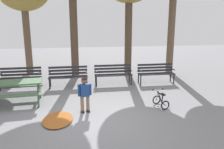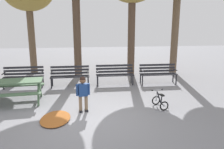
{
  "view_description": "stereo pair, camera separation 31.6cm",
  "coord_description": "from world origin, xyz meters",
  "px_view_note": "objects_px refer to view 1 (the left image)",
  "views": [
    {
      "loc": [
        -0.47,
        -5.96,
        2.68
      ],
      "look_at": [
        0.76,
        1.68,
        0.85
      ],
      "focal_mm": 36.21,
      "sensor_mm": 36.0,
      "label": 1
    },
    {
      "loc": [
        -0.16,
        -6.01,
        2.68
      ],
      "look_at": [
        0.76,
        1.68,
        0.85
      ],
      "focal_mm": 36.21,
      "sensor_mm": 36.0,
      "label": 2
    }
  ],
  "objects_px": {
    "kids_bicycle": "(161,101)",
    "park_bench_far_left": "(21,76)",
    "child_standing": "(85,92)",
    "park_bench_right": "(113,73)",
    "park_bench_far_right": "(156,72)",
    "park_bench_left": "(68,75)",
    "picnic_table": "(13,87)"
  },
  "relations": [
    {
      "from": "picnic_table",
      "to": "kids_bicycle",
      "type": "xyz_separation_m",
      "value": [
        4.69,
        -1.02,
        -0.39
      ]
    },
    {
      "from": "park_bench_left",
      "to": "park_bench_far_left",
      "type": "bearing_deg",
      "value": 177.54
    },
    {
      "from": "park_bench_far_left",
      "to": "kids_bicycle",
      "type": "relative_size",
      "value": 2.66
    },
    {
      "from": "park_bench_right",
      "to": "kids_bicycle",
      "type": "bearing_deg",
      "value": -69.7
    },
    {
      "from": "park_bench_far_left",
      "to": "kids_bicycle",
      "type": "height_order",
      "value": "park_bench_far_left"
    },
    {
      "from": "park_bench_right",
      "to": "park_bench_far_right",
      "type": "distance_m",
      "value": 1.9
    },
    {
      "from": "park_bench_left",
      "to": "picnic_table",
      "type": "bearing_deg",
      "value": -133.52
    },
    {
      "from": "park_bench_far_left",
      "to": "child_standing",
      "type": "xyz_separation_m",
      "value": [
        2.46,
        -2.95,
        0.14
      ]
    },
    {
      "from": "picnic_table",
      "to": "park_bench_left",
      "type": "height_order",
      "value": "park_bench_left"
    },
    {
      "from": "park_bench_far_left",
      "to": "park_bench_far_right",
      "type": "bearing_deg",
      "value": -0.99
    },
    {
      "from": "picnic_table",
      "to": "park_bench_far_right",
      "type": "distance_m",
      "value": 5.8
    },
    {
      "from": "park_bench_right",
      "to": "kids_bicycle",
      "type": "relative_size",
      "value": 2.65
    },
    {
      "from": "picnic_table",
      "to": "park_bench_left",
      "type": "xyz_separation_m",
      "value": [
        1.71,
        1.81,
        -0.08
      ]
    },
    {
      "from": "picnic_table",
      "to": "child_standing",
      "type": "xyz_separation_m",
      "value": [
        2.28,
        -1.06,
        0.06
      ]
    },
    {
      "from": "picnic_table",
      "to": "park_bench_right",
      "type": "height_order",
      "value": "park_bench_right"
    },
    {
      "from": "child_standing",
      "to": "park_bench_right",
      "type": "bearing_deg",
      "value": 65.41
    },
    {
      "from": "park_bench_left",
      "to": "park_bench_far_right",
      "type": "height_order",
      "value": "same"
    },
    {
      "from": "picnic_table",
      "to": "kids_bicycle",
      "type": "bearing_deg",
      "value": -12.34
    },
    {
      "from": "park_bench_far_left",
      "to": "park_bench_far_right",
      "type": "relative_size",
      "value": 1.01
    },
    {
      "from": "child_standing",
      "to": "kids_bicycle",
      "type": "distance_m",
      "value": 2.45
    },
    {
      "from": "park_bench_right",
      "to": "park_bench_far_right",
      "type": "xyz_separation_m",
      "value": [
        1.9,
        -0.08,
        0.0
      ]
    },
    {
      "from": "park_bench_far_left",
      "to": "park_bench_left",
      "type": "xyz_separation_m",
      "value": [
        1.9,
        -0.08,
        0.0
      ]
    },
    {
      "from": "park_bench_left",
      "to": "park_bench_right",
      "type": "distance_m",
      "value": 1.9
    },
    {
      "from": "park_bench_far_left",
      "to": "park_bench_left",
      "type": "relative_size",
      "value": 1.0
    },
    {
      "from": "park_bench_left",
      "to": "park_bench_right",
      "type": "xyz_separation_m",
      "value": [
        1.9,
        0.06,
        0.0
      ]
    },
    {
      "from": "park_bench_far_right",
      "to": "kids_bicycle",
      "type": "bearing_deg",
      "value": -106.44
    },
    {
      "from": "park_bench_far_right",
      "to": "park_bench_right",
      "type": "bearing_deg",
      "value": 177.63
    },
    {
      "from": "park_bench_far_right",
      "to": "kids_bicycle",
      "type": "relative_size",
      "value": 2.65
    },
    {
      "from": "park_bench_left",
      "to": "park_bench_far_right",
      "type": "distance_m",
      "value": 3.8
    },
    {
      "from": "child_standing",
      "to": "park_bench_left",
      "type": "bearing_deg",
      "value": 101.09
    },
    {
      "from": "park_bench_right",
      "to": "park_bench_far_right",
      "type": "relative_size",
      "value": 1.0
    },
    {
      "from": "kids_bicycle",
      "to": "park_bench_far_left",
      "type": "bearing_deg",
      "value": 149.14
    }
  ]
}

